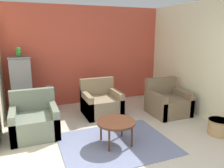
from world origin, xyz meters
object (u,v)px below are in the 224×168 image
Objects in this scene: armchair_left at (35,121)px; parrot at (19,52)px; armchair_right at (167,103)px; coffee_table at (116,123)px; potted_plant at (49,97)px; birdcage at (22,87)px; wicker_basket at (219,127)px; armchair_middle at (101,103)px.

parrot is (-0.20, 1.27, 1.26)m from armchair_left.
armchair_right is at bearing 0.04° from armchair_left.
coffee_table is 0.97× the size of potted_plant.
parrot is (-0.00, 0.00, 0.84)m from birdcage.
parrot is 0.57× the size of wicker_basket.
armchair_left reaches higher than wicker_basket.
wicker_basket is (2.99, -2.46, -0.26)m from potted_plant.
armchair_right is at bearing -20.71° from parrot.
potted_plant reaches higher than wicker_basket.
armchair_left is at bearing 158.27° from wicker_basket.
wicker_basket is (3.60, -2.62, -1.37)m from parrot.
armchair_middle is 2.29m from parrot.
birdcage is (-0.20, 1.27, 0.42)m from armchair_left.
coffee_table is 0.49× the size of birdcage.
armchair_right is 2.08× the size of wicker_basket.
armchair_left is at bearing -159.26° from armchair_middle.
coffee_table is 2.10m from wicker_basket.
armchair_left is 1.80m from parrot.
parrot is at bearing 125.18° from coffee_table.
armchair_right is 1.66m from armchair_middle.
armchair_right is at bearing -21.26° from armchair_middle.
wicker_basket is (3.40, -1.36, -0.11)m from armchair_left.
armchair_middle is 0.61× the size of birdcage.
armchair_right and armchair_middle have the same top height.
armchair_right reaches higher than potted_plant.
coffee_table is 2.93m from parrot.
armchair_left is 1.35m from birdcage.
armchair_middle is 1.96m from birdcage.
coffee_table is 0.80× the size of armchair_middle.
armchair_left is 1.18m from potted_plant.
potted_plant is at bearing 140.62° from wicker_basket.
armchair_left is 0.61× the size of birdcage.
parrot is at bearing 164.75° from potted_plant.
armchair_middle is at bearing -20.24° from parrot.
parrot reaches higher than coffee_table.
parrot is (-1.80, 0.66, 1.26)m from armchair_middle.
armchair_right is 3.62× the size of parrot.
armchair_right is 1.00× the size of armchair_middle.
potted_plant is (-1.19, 0.50, 0.15)m from armchair_middle.
birdcage is at bearing 143.96° from wicker_basket.
birdcage reaches higher than coffee_table.
armchair_right is 2.95m from potted_plant.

